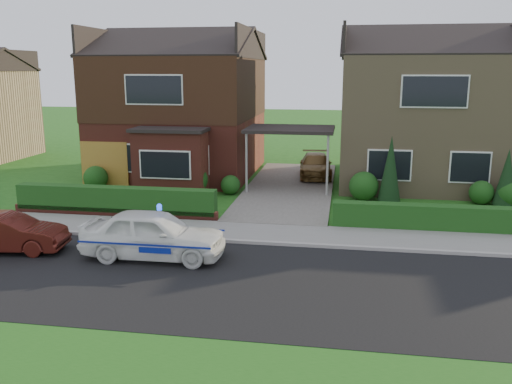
# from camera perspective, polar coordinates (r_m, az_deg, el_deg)

# --- Properties ---
(ground) EXTENTS (120.00, 120.00, 0.00)m
(ground) POSITION_cam_1_polar(r_m,az_deg,el_deg) (13.86, -1.21, -9.52)
(ground) COLOR #1D5516
(ground) RESTS_ON ground
(road) EXTENTS (60.00, 6.00, 0.02)m
(road) POSITION_cam_1_polar(r_m,az_deg,el_deg) (13.86, -1.21, -9.52)
(road) COLOR black
(road) RESTS_ON ground
(kerb) EXTENTS (60.00, 0.16, 0.12)m
(kerb) POSITION_cam_1_polar(r_m,az_deg,el_deg) (16.66, 0.71, -5.39)
(kerb) COLOR #9E9993
(kerb) RESTS_ON ground
(sidewalk) EXTENTS (60.00, 2.00, 0.10)m
(sidewalk) POSITION_cam_1_polar(r_m,az_deg,el_deg) (17.66, 1.23, -4.37)
(sidewalk) COLOR slate
(sidewalk) RESTS_ON ground
(driveway) EXTENTS (3.80, 12.00, 0.12)m
(driveway) POSITION_cam_1_polar(r_m,az_deg,el_deg) (24.28, 3.55, 0.42)
(driveway) COLOR #666059
(driveway) RESTS_ON ground
(house_left) EXTENTS (7.50, 9.53, 7.25)m
(house_left) POSITION_cam_1_polar(r_m,az_deg,el_deg) (27.77, -7.83, 9.70)
(house_left) COLOR maroon
(house_left) RESTS_ON ground
(house_right) EXTENTS (7.50, 8.06, 7.25)m
(house_right) POSITION_cam_1_polar(r_m,az_deg,el_deg) (26.86, 16.89, 8.86)
(house_right) COLOR #967F5C
(house_right) RESTS_ON ground
(carport_link) EXTENTS (3.80, 3.00, 2.77)m
(carport_link) POSITION_cam_1_polar(r_m,az_deg,el_deg) (23.82, 3.62, 6.51)
(carport_link) COLOR black
(carport_link) RESTS_ON ground
(garage_door) EXTENTS (2.20, 0.10, 2.10)m
(garage_door) POSITION_cam_1_polar(r_m,az_deg,el_deg) (25.29, -15.63, 2.75)
(garage_door) COLOR olive
(garage_door) RESTS_ON ground
(dwarf_wall) EXTENTS (7.70, 0.25, 0.36)m
(dwarf_wall) POSITION_cam_1_polar(r_m,az_deg,el_deg) (20.32, -14.68, -2.10)
(dwarf_wall) COLOR maroon
(dwarf_wall) RESTS_ON ground
(hedge_left) EXTENTS (7.50, 0.55, 0.90)m
(hedge_left) POSITION_cam_1_polar(r_m,az_deg,el_deg) (20.50, -14.49, -2.48)
(hedge_left) COLOR #123A12
(hedge_left) RESTS_ON ground
(hedge_right) EXTENTS (7.50, 0.55, 0.80)m
(hedge_right) POSITION_cam_1_polar(r_m,az_deg,el_deg) (19.02, 19.41, -4.01)
(hedge_right) COLOR #123A12
(hedge_right) RESTS_ON ground
(shrub_left_far) EXTENTS (1.08, 1.08, 1.08)m
(shrub_left_far) POSITION_cam_1_polar(r_m,az_deg,el_deg) (25.08, -16.52, 1.43)
(shrub_left_far) COLOR #123A12
(shrub_left_far) RESTS_ON ground
(shrub_left_mid) EXTENTS (1.32, 1.32, 1.32)m
(shrub_left_mid) POSITION_cam_1_polar(r_m,az_deg,el_deg) (23.27, -6.72, 1.32)
(shrub_left_mid) COLOR #123A12
(shrub_left_mid) RESTS_ON ground
(shrub_left_near) EXTENTS (0.84, 0.84, 0.84)m
(shrub_left_near) POSITION_cam_1_polar(r_m,az_deg,el_deg) (23.22, -2.70, 0.76)
(shrub_left_near) COLOR #123A12
(shrub_left_near) RESTS_ON ground
(shrub_right_near) EXTENTS (1.20, 1.20, 1.20)m
(shrub_right_near) POSITION_cam_1_polar(r_m,az_deg,el_deg) (22.50, 11.27, 0.60)
(shrub_right_near) COLOR #123A12
(shrub_right_near) RESTS_ON ground
(shrub_right_mid) EXTENTS (0.96, 0.96, 0.96)m
(shrub_right_mid) POSITION_cam_1_polar(r_m,az_deg,el_deg) (23.25, 22.65, -0.06)
(shrub_right_mid) COLOR #123A12
(shrub_right_mid) RESTS_ON ground
(shrub_right_far) EXTENTS (1.08, 1.08, 1.08)m
(shrub_right_far) POSITION_cam_1_polar(r_m,az_deg,el_deg) (23.21, 25.22, -0.17)
(shrub_right_far) COLOR #123A12
(shrub_right_far) RESTS_ON ground
(conifer_a) EXTENTS (0.90, 0.90, 2.60)m
(conifer_a) POSITION_cam_1_polar(r_m,az_deg,el_deg) (22.23, 13.94, 2.17)
(conifer_a) COLOR black
(conifer_a) RESTS_ON ground
(conifer_b) EXTENTS (0.90, 0.90, 2.20)m
(conifer_b) POSITION_cam_1_polar(r_m,az_deg,el_deg) (23.05, 24.88, 1.21)
(conifer_b) COLOR black
(conifer_b) RESTS_ON ground
(police_car) EXTENTS (3.75, 4.10, 1.55)m
(police_car) POSITION_cam_1_polar(r_m,az_deg,el_deg) (15.62, -10.74, -4.43)
(police_car) COLOR white
(police_car) RESTS_ON ground
(driveway_car) EXTENTS (1.79, 3.84, 1.09)m
(driveway_car) POSITION_cam_1_polar(r_m,az_deg,el_deg) (26.67, 6.29, 2.81)
(driveway_car) COLOR brown
(driveway_car) RESTS_ON driveway
(street_car) EXTENTS (1.62, 3.50, 1.11)m
(street_car) POSITION_cam_1_polar(r_m,az_deg,el_deg) (17.50, -24.71, -4.00)
(street_car) COLOR #47150F
(street_car) RESTS_ON ground
(potted_plant_a) EXTENTS (0.41, 0.31, 0.71)m
(potted_plant_a) POSITION_cam_1_polar(r_m,az_deg,el_deg) (21.26, -16.10, -1.05)
(potted_plant_a) COLOR gray
(potted_plant_a) RESTS_ON ground
(potted_plant_b) EXTENTS (0.56, 0.54, 0.79)m
(potted_plant_b) POSITION_cam_1_polar(r_m,az_deg,el_deg) (21.11, -9.54, -0.70)
(potted_plant_b) COLOR gray
(potted_plant_b) RESTS_ON ground
(potted_plant_c) EXTENTS (0.47, 0.47, 0.83)m
(potted_plant_c) POSITION_cam_1_polar(r_m,az_deg,el_deg) (20.90, -10.57, -0.83)
(potted_plant_c) COLOR gray
(potted_plant_c) RESTS_ON ground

